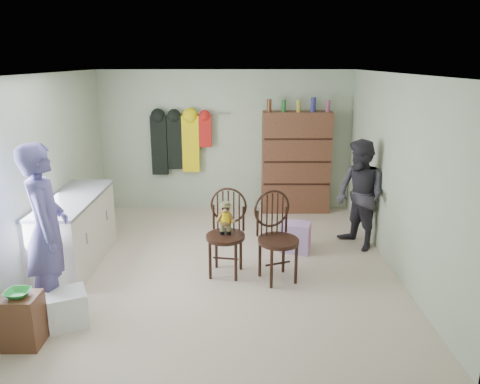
{
  "coord_description": "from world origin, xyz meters",
  "views": [
    {
      "loc": [
        0.23,
        -5.84,
        2.66
      ],
      "look_at": [
        0.25,
        0.2,
        0.95
      ],
      "focal_mm": 35.0,
      "sensor_mm": 36.0,
      "label": 1
    }
  ],
  "objects_px": {
    "chair_front": "(226,226)",
    "chair_far": "(276,233)",
    "counter": "(75,231)",
    "dresser": "(296,162)"
  },
  "relations": [
    {
      "from": "chair_front",
      "to": "chair_far",
      "type": "xyz_separation_m",
      "value": [
        0.62,
        -0.16,
        -0.03
      ]
    },
    {
      "from": "counter",
      "to": "chair_far",
      "type": "height_order",
      "value": "chair_far"
    },
    {
      "from": "chair_far",
      "to": "dresser",
      "type": "xyz_separation_m",
      "value": [
        0.56,
        2.73,
        0.31
      ]
    },
    {
      "from": "chair_far",
      "to": "counter",
      "type": "bearing_deg",
      "value": 149.33
    },
    {
      "from": "counter",
      "to": "chair_front",
      "type": "bearing_deg",
      "value": -7.7
    },
    {
      "from": "counter",
      "to": "chair_far",
      "type": "relative_size",
      "value": 1.66
    },
    {
      "from": "counter",
      "to": "chair_front",
      "type": "distance_m",
      "value": 2.05
    },
    {
      "from": "chair_front",
      "to": "chair_far",
      "type": "height_order",
      "value": "chair_far"
    },
    {
      "from": "counter",
      "to": "dresser",
      "type": "bearing_deg",
      "value": 35.69
    },
    {
      "from": "counter",
      "to": "dresser",
      "type": "xyz_separation_m",
      "value": [
        3.2,
        2.3,
        0.44
      ]
    }
  ]
}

